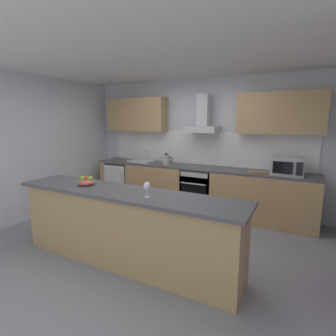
# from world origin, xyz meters

# --- Properties ---
(ground) EXTENTS (5.97, 4.88, 0.02)m
(ground) POSITION_xyz_m (0.00, 0.00, -0.01)
(ground) COLOR gray
(ceiling) EXTENTS (5.97, 4.88, 0.02)m
(ceiling) POSITION_xyz_m (0.00, 0.00, 2.61)
(ceiling) COLOR white
(wall_back) EXTENTS (5.97, 0.12, 2.60)m
(wall_back) POSITION_xyz_m (0.00, 2.00, 1.30)
(wall_back) COLOR silver
(wall_back) RESTS_ON ground
(wall_left) EXTENTS (0.12, 4.88, 2.60)m
(wall_left) POSITION_xyz_m (-2.55, 0.00, 1.30)
(wall_left) COLOR silver
(wall_left) RESTS_ON ground
(backsplash_tile) EXTENTS (4.23, 0.02, 0.66)m
(backsplash_tile) POSITION_xyz_m (0.00, 1.93, 1.23)
(backsplash_tile) COLOR white
(counter_back) EXTENTS (4.37, 0.60, 0.90)m
(counter_back) POSITION_xyz_m (0.00, 1.62, 0.45)
(counter_back) COLOR tan
(counter_back) RESTS_ON ground
(counter_island) EXTENTS (3.04, 0.64, 0.95)m
(counter_island) POSITION_xyz_m (-0.02, -0.63, 0.48)
(counter_island) COLOR tan
(counter_island) RESTS_ON ground
(upper_cabinets) EXTENTS (4.32, 0.32, 0.70)m
(upper_cabinets) POSITION_xyz_m (-0.00, 1.77, 1.91)
(upper_cabinets) COLOR tan
(oven) EXTENTS (0.60, 0.62, 0.80)m
(oven) POSITION_xyz_m (0.10, 1.60, 0.46)
(oven) COLOR slate
(oven) RESTS_ON ground
(refrigerator) EXTENTS (0.58, 0.60, 0.85)m
(refrigerator) POSITION_xyz_m (-1.77, 1.59, 0.43)
(refrigerator) COLOR white
(refrigerator) RESTS_ON ground
(microwave) EXTENTS (0.50, 0.38, 0.30)m
(microwave) POSITION_xyz_m (1.65, 1.57, 1.05)
(microwave) COLOR #B7BABC
(microwave) RESTS_ON counter_back
(sink) EXTENTS (0.50, 0.40, 0.26)m
(sink) POSITION_xyz_m (-1.22, 1.61, 0.93)
(sink) COLOR silver
(sink) RESTS_ON counter_back
(kettle) EXTENTS (0.29, 0.15, 0.24)m
(kettle) POSITION_xyz_m (-0.61, 1.56, 1.01)
(kettle) COLOR #B7BABC
(kettle) RESTS_ON counter_back
(range_hood) EXTENTS (0.62, 0.45, 0.72)m
(range_hood) POSITION_xyz_m (0.10, 1.72, 1.79)
(range_hood) COLOR #B7BABC
(wine_glass) EXTENTS (0.08, 0.08, 0.18)m
(wine_glass) POSITION_xyz_m (0.38, -0.72, 1.07)
(wine_glass) COLOR silver
(wine_glass) RESTS_ON counter_island
(fruit_bowl) EXTENTS (0.22, 0.22, 0.13)m
(fruit_bowl) POSITION_xyz_m (-0.64, -0.62, 0.99)
(fruit_bowl) COLOR #B24C47
(fruit_bowl) RESTS_ON counter_island
(chopping_board) EXTENTS (0.39, 0.30, 0.02)m
(chopping_board) POSITION_xyz_m (1.18, 1.57, 0.91)
(chopping_board) COLOR #9E7247
(chopping_board) RESTS_ON counter_back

